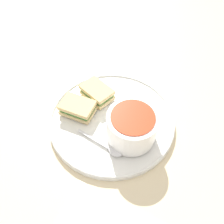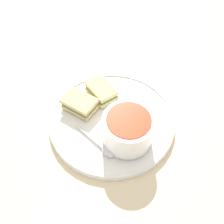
# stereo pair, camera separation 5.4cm
# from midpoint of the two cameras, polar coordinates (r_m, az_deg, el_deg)

# --- Properties ---
(ground_plane) EXTENTS (2.40, 2.40, 0.00)m
(ground_plane) POSITION_cam_midpoint_polar(r_m,az_deg,el_deg) (0.57, 2.71, -2.52)
(ground_plane) COLOR beige
(plate) EXTENTS (0.32, 0.32, 0.02)m
(plate) POSITION_cam_midpoint_polar(r_m,az_deg,el_deg) (0.56, 2.74, -2.01)
(plate) COLOR white
(plate) RESTS_ON ground_plane
(soup_bowl) EXTENTS (0.12, 0.12, 0.08)m
(soup_bowl) POSITION_cam_midpoint_polar(r_m,az_deg,el_deg) (0.50, 7.28, -4.60)
(soup_bowl) COLOR white
(soup_bowl) RESTS_ON plate
(spoon) EXTENTS (0.11, 0.08, 0.01)m
(spoon) POSITION_cam_midpoint_polar(r_m,az_deg,el_deg) (0.51, 1.23, -9.79)
(spoon) COLOR silver
(spoon) RESTS_ON plate
(sandwich_half_near) EXTENTS (0.10, 0.10, 0.03)m
(sandwich_half_near) POSITION_cam_midpoint_polar(r_m,az_deg,el_deg) (0.59, -0.15, 5.42)
(sandwich_half_near) COLOR #DBBC7F
(sandwich_half_near) RESTS_ON plate
(sandwich_half_far) EXTENTS (0.10, 0.09, 0.03)m
(sandwich_half_far) POSITION_cam_midpoint_polar(r_m,az_deg,el_deg) (0.57, -5.75, 2.03)
(sandwich_half_far) COLOR #DBBC7F
(sandwich_half_far) RESTS_ON plate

